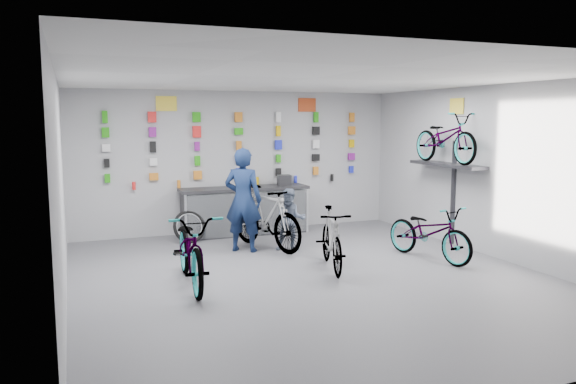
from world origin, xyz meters
name	(u,v)px	position (x,y,z in m)	size (l,w,h in m)	color
floor	(313,278)	(0.00, 0.00, 0.00)	(8.00, 8.00, 0.00)	#55545A
ceiling	(314,78)	(0.00, 0.00, 3.00)	(8.00, 8.00, 0.00)	white
wall_back	(238,162)	(0.00, 4.00, 1.50)	(7.00, 7.00, 0.00)	#AEAEB0
wall_front	(508,229)	(0.00, -4.00, 1.50)	(7.00, 7.00, 0.00)	#AEAEB0
wall_left	(61,191)	(-3.50, 0.00, 1.50)	(8.00, 8.00, 0.00)	#AEAEB0
wall_right	(500,172)	(3.50, 0.00, 1.50)	(8.00, 8.00, 0.00)	#AEAEB0
counter	(245,211)	(0.00, 3.54, 0.49)	(2.70, 0.66, 1.00)	black
merch_wall	(237,146)	(-0.03, 3.93, 1.84)	(5.56, 0.08, 1.57)	#25A011
wall_bracket	(448,169)	(3.33, 1.20, 1.46)	(0.39, 1.90, 2.00)	#333338
sign_left	(166,104)	(-1.50, 3.98, 2.72)	(0.42, 0.02, 0.30)	yellow
sign_right	(307,105)	(1.60, 3.98, 2.72)	(0.42, 0.02, 0.30)	#C1451E
sign_side	(457,106)	(3.48, 1.20, 2.65)	(0.02, 0.40, 0.30)	yellow
bike_left	(191,249)	(-1.80, 0.29, 0.55)	(0.73, 2.09, 1.10)	gray
bike_center	(332,239)	(0.48, 0.35, 0.50)	(0.47, 1.67, 1.00)	gray
bike_right	(429,232)	(2.34, 0.34, 0.48)	(0.64, 1.82, 0.96)	gray
bike_service	(266,217)	(-0.02, 2.12, 0.59)	(0.56, 1.98, 1.19)	gray
bike_wall	(445,138)	(3.25, 1.20, 2.05)	(0.63, 1.80, 0.95)	gray
clerk	(243,200)	(-0.47, 2.09, 0.95)	(0.69, 0.45, 1.90)	#112043
customer	(291,220)	(0.35, 1.81, 0.58)	(0.56, 0.44, 1.15)	#505B70
spare_wheel	(189,227)	(-1.25, 3.17, 0.31)	(0.69, 0.36, 0.65)	black
register	(284,180)	(0.89, 3.55, 1.11)	(0.28, 0.30, 0.22)	black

